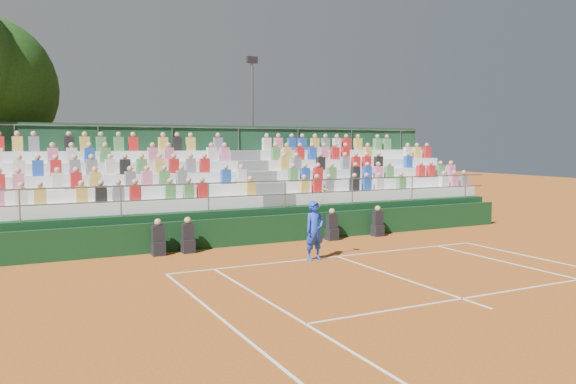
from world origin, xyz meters
name	(u,v)px	position (x,y,z in m)	size (l,w,h in m)	color
ground	(337,257)	(0.00, 0.00, 0.00)	(90.00, 90.00, 0.00)	#A6541B
courtside_wall	(292,228)	(0.00, 3.20, 0.50)	(20.00, 0.15, 1.00)	black
line_officials	(271,232)	(-1.03, 2.75, 0.48)	(8.97, 0.40, 1.19)	black
grandstand	(256,204)	(-0.02, 6.44, 1.09)	(20.00, 5.20, 4.40)	black
tennis_player	(315,230)	(-0.90, -0.14, 0.92)	(0.89, 0.52, 2.22)	blue
floodlight_mast	(252,121)	(3.02, 13.98, 4.88)	(0.60, 0.25, 8.41)	gray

